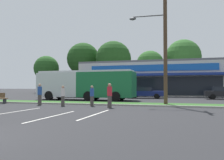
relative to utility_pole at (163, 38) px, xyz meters
The scene contains 20 objects.
grass_median 7.44m from the utility_pole, behind, with size 56.00×2.20×0.12m, color #2D5B23.
curb_lip 7.52m from the utility_pole, 168.16° to the right, with size 56.00×0.24×0.12m, color #99968C.
parking_stripe_1 12.02m from the utility_pole, 140.24° to the right, with size 0.12×4.80×0.01m, color silver.
parking_stripe_2 11.05m from the utility_pole, 121.31° to the right, with size 0.12×4.80×0.01m, color silver.
parking_stripe_3 9.34m from the utility_pole, 114.85° to the right, with size 0.12×4.80×0.01m, color silver.
storefront_building 22.54m from the utility_pole, 97.34° to the left, with size 23.64×13.51×5.56m.
tree_far_left 42.02m from the utility_pole, 134.26° to the left, with size 5.94×5.94×8.86m.
tree_left 37.16m from the utility_pole, 123.05° to the left, with size 7.51×7.51×11.70m.
tree_mid_left 31.67m from the utility_pole, 112.96° to the left, with size 7.64×7.64×11.29m.
tree_mid 31.54m from the utility_pole, 98.55° to the left, with size 5.89×5.89×9.21m.
tree_mid_right 33.38m from the utility_pole, 86.22° to the left, with size 7.51×7.51×11.64m.
utility_pole is the anchor object (origin of this frame).
city_bus 10.91m from the utility_pole, 149.43° to the left, with size 11.17×2.83×3.25m.
car_0 13.49m from the utility_pole, 60.71° to the left, with size 4.21×1.95×1.48m.
car_2 11.95m from the utility_pole, 105.53° to the left, with size 4.74×1.99×1.40m.
car_3 17.20m from the utility_pole, 139.61° to the left, with size 4.54×1.89×1.49m.
pedestrian_near_bench 7.28m from the utility_pole, 158.44° to the right, with size 0.32×0.32×1.58m.
pedestrian_by_pole 10.97m from the utility_pole, 167.01° to the right, with size 0.35×0.35×1.73m.
pedestrian_mid 6.49m from the utility_pole, 139.92° to the right, with size 0.35×0.35×1.74m.
pedestrian_far 9.13m from the utility_pole, 160.38° to the right, with size 0.32×0.32×1.58m.
Camera 1 is at (6.32, -4.84, 1.51)m, focal length 37.05 mm.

